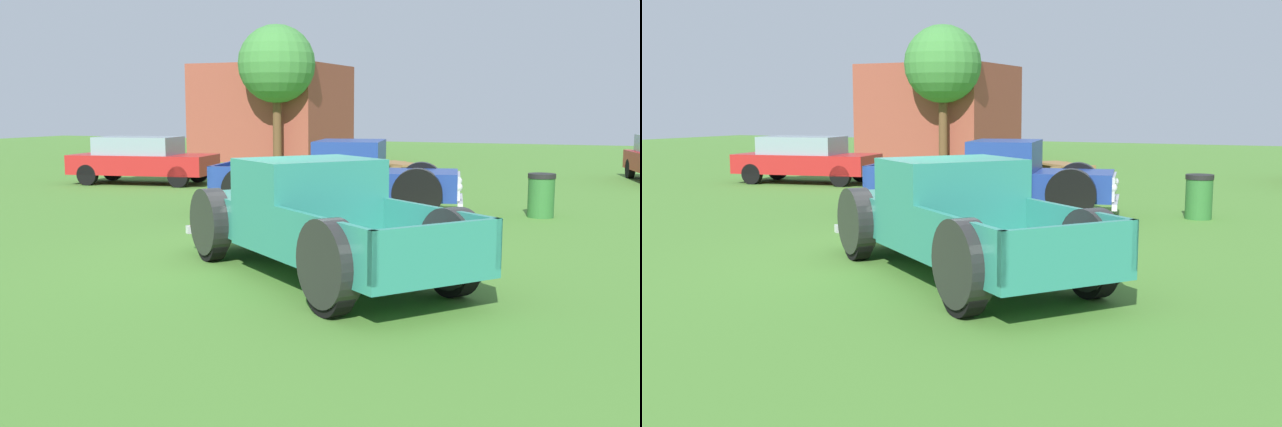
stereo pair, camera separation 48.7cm
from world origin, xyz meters
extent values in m
plane|color=#477A2D|center=(0.00, 0.00, 0.00)|extent=(80.00, 80.00, 0.00)
cube|color=#2D8475|center=(-0.46, 0.29, 0.70)|extent=(2.27, 2.27, 0.59)
cube|color=silver|center=(-1.12, 0.78, 0.70)|extent=(0.94, 1.21, 0.50)
sphere|color=silver|center=(-1.50, 0.25, 0.73)|extent=(0.21, 0.21, 0.21)
sphere|color=silver|center=(-0.71, 1.29, 0.73)|extent=(0.21, 0.21, 0.21)
cube|color=#2D8475|center=(0.73, -0.62, 1.02)|extent=(2.19, 2.27, 1.23)
cube|color=#8C9EA8|center=(0.21, -0.23, 1.30)|extent=(0.97, 1.26, 0.54)
cube|color=#2D8475|center=(2.19, -1.72, 0.46)|extent=(2.88, 2.79, 0.11)
cube|color=#2D8475|center=(1.67, -2.40, 0.81)|extent=(1.85, 1.43, 0.59)
cube|color=#2D8475|center=(2.70, -1.04, 0.81)|extent=(1.85, 1.43, 0.59)
cube|color=#2D8475|center=(3.05, -2.37, 0.81)|extent=(1.15, 1.48, 0.59)
cylinder|color=black|center=(-1.01, -0.43, 0.41)|extent=(0.79, 0.68, 0.82)
cylinder|color=#B7B7BC|center=(-1.01, -0.44, 0.41)|extent=(0.42, 0.40, 0.33)
cylinder|color=black|center=(-1.01, -0.43, 0.61)|extent=(1.00, 0.86, 1.03)
cylinder|color=black|center=(0.08, 1.00, 0.41)|extent=(0.79, 0.68, 0.82)
cylinder|color=#B7B7BC|center=(0.08, 1.01, 0.41)|extent=(0.42, 0.40, 0.33)
cylinder|color=black|center=(0.08, 1.00, 0.61)|extent=(1.00, 0.86, 1.03)
cylinder|color=black|center=(1.86, -2.60, 0.41)|extent=(0.79, 0.68, 0.82)
cylinder|color=#B7B7BC|center=(1.85, -2.61, 0.41)|extent=(0.42, 0.40, 0.33)
cylinder|color=black|center=(1.86, -2.60, 0.61)|extent=(1.00, 0.86, 1.03)
cylinder|color=black|center=(2.94, -1.16, 0.41)|extent=(0.79, 0.68, 0.82)
cylinder|color=#B7B7BC|center=(2.95, -1.16, 0.41)|extent=(0.42, 0.40, 0.33)
cylinder|color=black|center=(2.94, -1.16, 0.61)|extent=(1.00, 0.86, 1.03)
cube|color=silver|center=(-1.16, 0.81, 0.37)|extent=(1.27, 1.62, 0.13)
cube|color=navy|center=(0.72, 5.32, 0.71)|extent=(1.94, 1.95, 0.59)
cube|color=silver|center=(1.53, 5.50, 0.71)|extent=(0.39, 1.45, 0.50)
sphere|color=silver|center=(1.36, 6.14, 0.74)|extent=(0.22, 0.22, 0.22)
sphere|color=silver|center=(1.65, 4.86, 0.74)|extent=(0.22, 0.22, 0.22)
cube|color=navy|center=(-0.76, 4.99, 1.03)|extent=(1.76, 2.07, 1.24)
cube|color=#8C9EA8|center=(-0.11, 5.14, 1.30)|extent=(0.38, 1.53, 0.55)
cube|color=navy|center=(-2.54, 4.59, 0.46)|extent=(2.60, 2.25, 0.11)
cube|color=navy|center=(-2.73, 5.43, 0.81)|extent=(2.23, 0.58, 0.59)
cube|color=navy|center=(-2.36, 3.75, 0.81)|extent=(2.23, 0.58, 0.59)
cube|color=navy|center=(-3.61, 4.35, 0.81)|extent=(0.48, 1.78, 0.59)
cylinder|color=black|center=(0.52, 6.21, 0.41)|extent=(0.85, 0.41, 0.82)
cylinder|color=#B7B7BC|center=(0.52, 6.22, 0.41)|extent=(0.38, 0.32, 0.33)
cylinder|color=black|center=(0.52, 6.21, 0.62)|extent=(1.08, 0.52, 1.04)
cylinder|color=black|center=(0.92, 4.44, 0.41)|extent=(0.85, 0.41, 0.82)
cylinder|color=#B7B7BC|center=(0.92, 4.43, 0.41)|extent=(0.38, 0.32, 0.33)
cylinder|color=black|center=(0.92, 4.44, 0.62)|extent=(1.08, 0.52, 1.04)
cylinder|color=black|center=(-3.01, 5.42, 0.41)|extent=(0.85, 0.41, 0.82)
cylinder|color=#B7B7BC|center=(-3.01, 5.43, 0.41)|extent=(0.38, 0.32, 0.33)
cylinder|color=black|center=(-3.01, 5.42, 0.62)|extent=(1.08, 0.52, 1.04)
cylinder|color=black|center=(-2.61, 3.65, 0.41)|extent=(0.85, 0.41, 0.82)
cylinder|color=#B7B7BC|center=(-2.61, 3.64, 0.41)|extent=(0.38, 0.32, 0.33)
cylinder|color=black|center=(-2.61, 3.65, 0.62)|extent=(1.08, 0.52, 1.04)
cube|color=silver|center=(1.57, 5.51, 0.37)|extent=(0.54, 1.94, 0.13)
cylinder|color=black|center=(4.84, 16.83, 0.32)|extent=(0.34, 0.67, 0.65)
cube|color=#B21E1E|center=(-9.11, 8.95, 0.62)|extent=(4.63, 2.56, 0.60)
cube|color=#7F939E|center=(-9.26, 8.92, 1.19)|extent=(2.68, 1.93, 0.55)
cylinder|color=black|center=(-7.80, 10.00, 0.32)|extent=(0.66, 0.31, 0.64)
cylinder|color=black|center=(-7.50, 8.44, 0.32)|extent=(0.66, 0.31, 0.64)
cylinder|color=black|center=(-10.72, 9.46, 0.32)|extent=(0.66, 0.31, 0.64)
cylinder|color=black|center=(-10.43, 7.90, 0.32)|extent=(0.66, 0.31, 0.64)
cube|color=olive|center=(-1.32, 10.47, 0.75)|extent=(1.86, 1.82, 0.06)
cube|color=olive|center=(-1.73, 10.04, 0.45)|extent=(1.50, 1.44, 0.05)
cube|color=olive|center=(-0.91, 10.91, 0.45)|extent=(1.50, 1.44, 0.05)
cube|color=olive|center=(-1.91, 11.02, 0.38)|extent=(1.02, 1.08, 0.75)
cube|color=olive|center=(-0.74, 9.93, 0.38)|extent=(1.02, 1.08, 0.75)
cylinder|color=#2D6B2D|center=(3.15, 6.35, 0.42)|extent=(0.56, 0.56, 0.85)
cylinder|color=black|center=(3.15, 6.35, 0.90)|extent=(0.59, 0.59, 0.10)
cylinder|color=brown|center=(-8.69, 17.50, 1.47)|extent=(0.36, 0.36, 2.93)
sphere|color=#3D7F38|center=(-8.69, 17.50, 4.12)|extent=(3.17, 3.17, 3.17)
cube|color=brown|center=(-10.43, 20.62, 2.13)|extent=(5.91, 5.38, 4.26)
camera|label=1|loc=(4.98, -10.23, 2.36)|focal=41.85mm
camera|label=2|loc=(5.42, -10.03, 2.36)|focal=41.85mm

